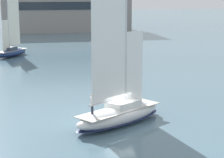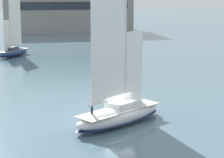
{
  "view_description": "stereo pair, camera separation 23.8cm",
  "coord_description": "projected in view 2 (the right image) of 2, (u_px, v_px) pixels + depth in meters",
  "views": [
    {
      "loc": [
        -7.71,
        -34.13,
        11.09
      ],
      "look_at": [
        0.0,
        3.0,
        3.24
      ],
      "focal_mm": 70.0,
      "sensor_mm": 36.0,
      "label": 1
    },
    {
      "loc": [
        -7.48,
        -34.18,
        11.09
      ],
      "look_at": [
        0.0,
        3.0,
        3.24
      ],
      "focal_mm": 70.0,
      "sensor_mm": 36.0,
      "label": 2
    }
  ],
  "objects": [
    {
      "name": "sailboat_main",
      "position": [
        119.0,
        112.0,
        36.31
      ],
      "size": [
        9.23,
        7.38,
        12.86
      ],
      "color": "silver",
      "rests_on": "ground"
    },
    {
      "name": "ground_plane",
      "position": [
        119.0,
        124.0,
        36.51
      ],
      "size": [
        400.0,
        400.0,
        0.0
      ],
      "primitive_type": "plane",
      "color": "slate"
    },
    {
      "name": "sailboat_moored_near_marina",
      "position": [
        13.0,
        51.0,
        73.01
      ],
      "size": [
        5.99,
        7.38,
        10.33
      ],
      "color": "navy",
      "rests_on": "ground"
    },
    {
      "name": "waterfront_building",
      "position": [
        67.0,
        6.0,
        118.63
      ],
      "size": [
        34.56,
        17.14,
        13.19
      ],
      "color": "gray",
      "rests_on": "ground"
    }
  ]
}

